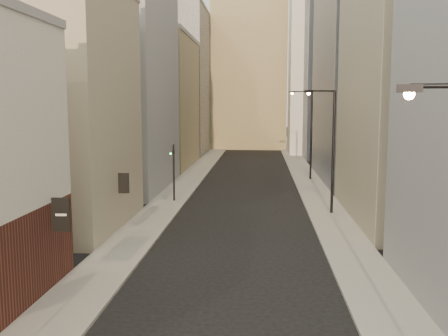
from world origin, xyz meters
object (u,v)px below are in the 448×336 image
Objects in this scene: streetlamp_mid at (330,145)px; white_tower at (314,41)px; streetlamp_far at (309,130)px; clock_tower at (249,56)px; traffic_light_left at (174,160)px.

white_tower is at bearing 67.37° from streetlamp_mid.
white_tower is at bearing 92.28° from streetlamp_far.
streetlamp_mid is at bearing -82.93° from clock_tower.
white_tower is 4.23× the size of streetlamp_far.
traffic_light_left is (-16.04, -42.94, -14.96)m from white_tower.
streetlamp_mid is 17.52m from streetlamp_far.
streetlamp_far reaches higher than traffic_light_left.
streetlamp_far is 18.65m from traffic_light_left.
clock_tower is 8.98× the size of traffic_light_left.
streetlamp_mid is 0.96× the size of streetlamp_far.
streetlamp_far is 1.96× the size of traffic_light_left.
white_tower reaches higher than streetlamp_far.
white_tower is 48.86m from streetlamp_mid.
white_tower is 48.22m from traffic_light_left.
streetlamp_far is at bearing -96.56° from white_tower.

